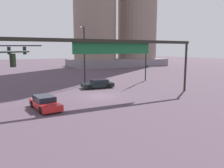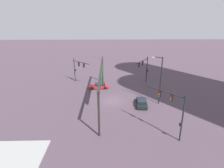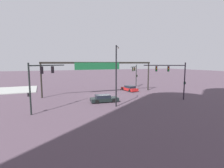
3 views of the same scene
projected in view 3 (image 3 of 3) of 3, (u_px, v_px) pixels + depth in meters
name	position (u px, v px, depth m)	size (l,w,h in m)	color
ground_plane	(105.00, 95.00, 33.78)	(227.03, 227.03, 0.00)	#4A3B47
traffic_signal_near_corner	(173.00, 74.00, 29.83)	(5.90, 4.31, 6.40)	black
traffic_signal_opposite_side	(135.00, 72.00, 45.02)	(4.31, 4.22, 5.83)	black
traffic_signal_cross_street	(39.00, 78.00, 22.01)	(4.94, 3.86, 6.37)	black
streetlamp_curved_arm	(116.00, 72.00, 24.90)	(1.34, 1.78, 8.82)	black
overhead_sign_gantry	(101.00, 67.00, 34.95)	(23.19, 0.43, 6.51)	black
sedan_car_approaching	(130.00, 88.00, 39.02)	(2.23, 4.58, 1.21)	red
sedan_car_waiting_far	(104.00, 99.00, 28.09)	(4.65, 2.25, 1.21)	black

